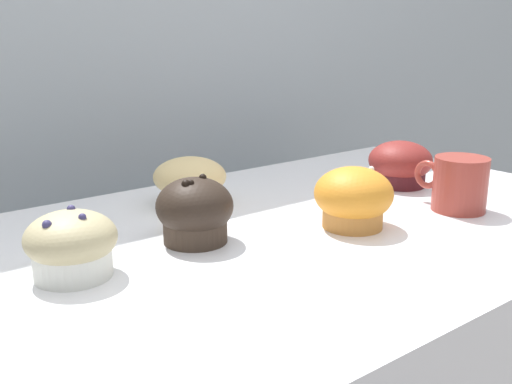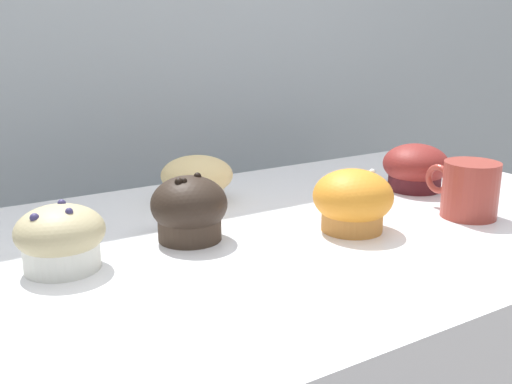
{
  "view_description": "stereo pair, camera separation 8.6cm",
  "coord_description": "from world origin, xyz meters",
  "px_view_note": "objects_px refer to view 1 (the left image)",
  "views": [
    {
      "loc": [
        -0.59,
        -0.6,
        1.19
      ],
      "look_at": [
        -0.07,
        0.05,
        0.97
      ],
      "focal_mm": 42.0,
      "sensor_mm": 36.0,
      "label": 1
    },
    {
      "loc": [
        -0.52,
        -0.65,
        1.19
      ],
      "look_at": [
        -0.07,
        0.05,
        0.97
      ],
      "focal_mm": 42.0,
      "sensor_mm": 36.0,
      "label": 2
    }
  ],
  "objects_px": {
    "muffin_front_left": "(190,181)",
    "coffee_cup": "(459,183)",
    "muffin_front_center": "(71,245)",
    "muffin_back_left": "(400,164)",
    "muffin_front_right": "(353,198)",
    "muffin_back_right": "(195,212)"
  },
  "relations": [
    {
      "from": "muffin_back_right",
      "to": "muffin_front_left",
      "type": "bearing_deg",
      "value": 59.87
    },
    {
      "from": "muffin_front_left",
      "to": "coffee_cup",
      "type": "bearing_deg",
      "value": -43.25
    },
    {
      "from": "muffin_front_center",
      "to": "muffin_front_right",
      "type": "xyz_separation_m",
      "value": [
        0.38,
        -0.08,
        0.0
      ]
    },
    {
      "from": "muffin_front_right",
      "to": "coffee_cup",
      "type": "relative_size",
      "value": 0.9
    },
    {
      "from": "muffin_front_right",
      "to": "muffin_front_center",
      "type": "bearing_deg",
      "value": 168.6
    },
    {
      "from": "muffin_back_left",
      "to": "muffin_back_right",
      "type": "distance_m",
      "value": 0.44
    },
    {
      "from": "muffin_back_left",
      "to": "coffee_cup",
      "type": "xyz_separation_m",
      "value": [
        -0.05,
        -0.15,
        0.01
      ]
    },
    {
      "from": "muffin_front_left",
      "to": "muffin_front_right",
      "type": "height_order",
      "value": "muffin_front_right"
    },
    {
      "from": "muffin_front_left",
      "to": "muffin_front_right",
      "type": "xyz_separation_m",
      "value": [
        0.12,
        -0.24,
        0.0
      ]
    },
    {
      "from": "muffin_front_center",
      "to": "muffin_front_right",
      "type": "distance_m",
      "value": 0.39
    },
    {
      "from": "muffin_front_center",
      "to": "muffin_back_left",
      "type": "height_order",
      "value": "same"
    },
    {
      "from": "muffin_front_center",
      "to": "coffee_cup",
      "type": "xyz_separation_m",
      "value": [
        0.56,
        -0.12,
        0.01
      ]
    },
    {
      "from": "muffin_front_center",
      "to": "muffin_back_left",
      "type": "bearing_deg",
      "value": 2.9
    },
    {
      "from": "muffin_front_left",
      "to": "muffin_front_right",
      "type": "distance_m",
      "value": 0.27
    },
    {
      "from": "muffin_back_right",
      "to": "coffee_cup",
      "type": "xyz_separation_m",
      "value": [
        0.39,
        -0.13,
        0.0
      ]
    },
    {
      "from": "muffin_back_left",
      "to": "muffin_front_left",
      "type": "distance_m",
      "value": 0.38
    },
    {
      "from": "muffin_back_left",
      "to": "muffin_front_right",
      "type": "xyz_separation_m",
      "value": [
        -0.24,
        -0.11,
        0.0
      ]
    },
    {
      "from": "muffin_front_center",
      "to": "muffin_back_right",
      "type": "relative_size",
      "value": 1.02
    },
    {
      "from": "muffin_back_left",
      "to": "coffee_cup",
      "type": "relative_size",
      "value": 0.91
    },
    {
      "from": "muffin_back_left",
      "to": "muffin_front_center",
      "type": "bearing_deg",
      "value": -177.1
    },
    {
      "from": "muffin_front_right",
      "to": "coffee_cup",
      "type": "bearing_deg",
      "value": -13.34
    },
    {
      "from": "muffin_back_right",
      "to": "muffin_front_center",
      "type": "bearing_deg",
      "value": -176.52
    }
  ]
}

